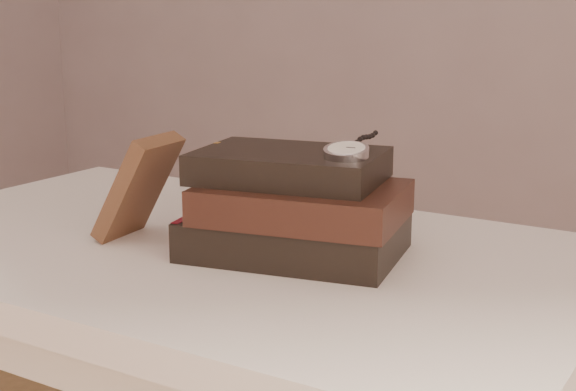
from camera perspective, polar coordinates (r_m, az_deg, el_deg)
The scene contains 5 objects.
table at distance 1.13m, azimuth -5.04°, elevation -7.73°, with size 1.00×0.60×0.75m.
book_stack at distance 1.03m, azimuth 0.56°, elevation -0.83°, with size 0.30×0.23×0.13m.
journal at distance 1.11m, azimuth -10.36°, elevation 0.59°, with size 0.02×0.09×0.15m, color #402618.
pocket_watch at distance 0.98m, azimuth 4.16°, elevation 3.14°, with size 0.06×0.16×0.02m.
eyeglasses at distance 1.14m, azimuth -2.38°, elevation 1.24°, with size 0.13×0.15×0.05m.
Camera 1 is at (0.63, -0.49, 1.06)m, focal length 51.18 mm.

